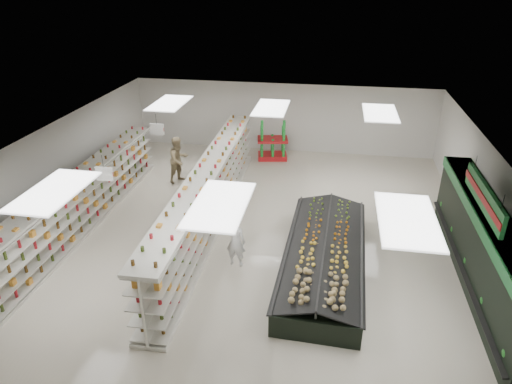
% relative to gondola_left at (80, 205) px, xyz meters
% --- Properties ---
extents(floor, '(16.00, 16.00, 0.00)m').
position_rel_gondola_left_xyz_m(floor, '(5.67, 0.53, -0.85)').
color(floor, beige).
rests_on(floor, ground).
extents(ceiling, '(14.00, 16.00, 0.02)m').
position_rel_gondola_left_xyz_m(ceiling, '(5.67, 0.53, 2.35)').
color(ceiling, white).
rests_on(ceiling, wall_back).
extents(wall_back, '(14.00, 0.02, 3.20)m').
position_rel_gondola_left_xyz_m(wall_back, '(5.67, 8.53, 0.75)').
color(wall_back, silver).
rests_on(wall_back, floor).
extents(wall_left, '(0.02, 16.00, 3.20)m').
position_rel_gondola_left_xyz_m(wall_left, '(-1.33, 0.53, 0.75)').
color(wall_left, silver).
rests_on(wall_left, floor).
extents(wall_right, '(0.02, 16.00, 3.20)m').
position_rel_gondola_left_xyz_m(wall_right, '(12.67, 0.53, 0.75)').
color(wall_right, silver).
rests_on(wall_right, floor).
extents(produce_wall_case, '(0.93, 8.00, 2.20)m').
position_rel_gondola_left_xyz_m(produce_wall_case, '(12.20, -0.97, 0.39)').
color(produce_wall_case, black).
rests_on(produce_wall_case, floor).
extents(aisle_sign_near, '(0.52, 0.06, 0.75)m').
position_rel_gondola_left_xyz_m(aisle_sign_near, '(1.87, -1.47, 1.90)').
color(aisle_sign_near, white).
rests_on(aisle_sign_near, ceiling).
extents(aisle_sign_far, '(0.52, 0.06, 0.75)m').
position_rel_gondola_left_xyz_m(aisle_sign_far, '(1.87, 2.53, 1.90)').
color(aisle_sign_far, white).
rests_on(aisle_sign_far, ceiling).
extents(hortifruti_banner, '(0.12, 3.20, 0.95)m').
position_rel_gondola_left_xyz_m(hortifruti_banner, '(11.92, -0.97, 1.80)').
color(hortifruti_banner, '#1E7234').
rests_on(hortifruti_banner, ceiling).
extents(gondola_left, '(0.83, 10.70, 1.85)m').
position_rel_gondola_left_xyz_m(gondola_left, '(0.00, 0.00, 0.00)').
color(gondola_left, silver).
rests_on(gondola_left, floor).
extents(gondola_center, '(1.13, 11.91, 2.06)m').
position_rel_gondola_left_xyz_m(gondola_center, '(4.10, 1.04, 0.10)').
color(gondola_center, silver).
rests_on(gondola_center, floor).
extents(produce_island, '(2.48, 6.32, 0.93)m').
position_rel_gondola_left_xyz_m(produce_island, '(8.04, -0.92, -0.43)').
color(produce_island, black).
rests_on(produce_island, floor).
extents(soda_endcap, '(1.50, 1.15, 1.74)m').
position_rel_gondola_left_xyz_m(soda_endcap, '(5.37, 7.32, -0.01)').
color(soda_endcap, red).
rests_on(soda_endcap, floor).
extents(shopper_main, '(0.61, 0.43, 1.57)m').
position_rel_gondola_left_xyz_m(shopper_main, '(5.50, -1.23, -0.06)').
color(shopper_main, silver).
rests_on(shopper_main, floor).
extents(shopper_background, '(0.97, 1.08, 1.90)m').
position_rel_gondola_left_xyz_m(shopper_background, '(1.99, 4.18, 0.10)').
color(shopper_background, tan).
rests_on(shopper_background, floor).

